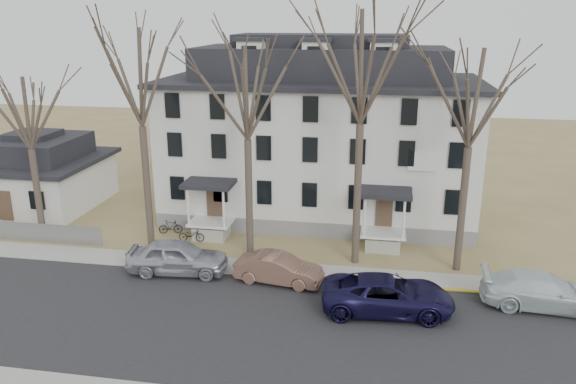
% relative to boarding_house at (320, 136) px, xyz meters
% --- Properties ---
extents(ground, '(120.00, 120.00, 0.00)m').
position_rel_boarding_house_xyz_m(ground, '(2.00, -17.95, -5.38)').
color(ground, olive).
rests_on(ground, ground).
extents(main_road, '(120.00, 10.00, 0.04)m').
position_rel_boarding_house_xyz_m(main_road, '(2.00, -15.95, -5.38)').
color(main_road, '#27272A').
rests_on(main_road, ground).
extents(far_sidewalk, '(120.00, 2.00, 0.08)m').
position_rel_boarding_house_xyz_m(far_sidewalk, '(2.00, -9.95, -5.38)').
color(far_sidewalk, '#A09F97').
rests_on(far_sidewalk, ground).
extents(yellow_curb, '(14.00, 0.25, 0.06)m').
position_rel_boarding_house_xyz_m(yellow_curb, '(7.00, -10.85, -5.38)').
color(yellow_curb, gold).
rests_on(yellow_curb, ground).
extents(boarding_house, '(20.80, 12.36, 12.05)m').
position_rel_boarding_house_xyz_m(boarding_house, '(0.00, 0.00, 0.00)').
color(boarding_house, slate).
rests_on(boarding_house, ground).
extents(small_house, '(8.70, 8.70, 5.00)m').
position_rel_boarding_house_xyz_m(small_house, '(-20.00, -1.96, -3.13)').
color(small_house, silver).
rests_on(small_house, ground).
extents(tree_far_left, '(8.40, 8.40, 13.72)m').
position_rel_boarding_house_xyz_m(tree_far_left, '(-9.00, -8.15, 4.96)').
color(tree_far_left, '#473B31').
rests_on(tree_far_left, ground).
extents(tree_mid_left, '(7.80, 7.80, 12.74)m').
position_rel_boarding_house_xyz_m(tree_mid_left, '(-3.00, -8.15, 4.22)').
color(tree_mid_left, '#473B31').
rests_on(tree_mid_left, ground).
extents(tree_center, '(9.00, 9.00, 14.70)m').
position_rel_boarding_house_xyz_m(tree_center, '(3.00, -8.15, 5.71)').
color(tree_center, '#473B31').
rests_on(tree_center, ground).
extents(tree_mid_right, '(7.80, 7.80, 12.74)m').
position_rel_boarding_house_xyz_m(tree_mid_right, '(8.50, -8.15, 4.22)').
color(tree_mid_right, '#473B31').
rests_on(tree_mid_right, ground).
extents(tree_bungalow, '(6.60, 6.60, 10.78)m').
position_rel_boarding_house_xyz_m(tree_bungalow, '(-16.00, -8.15, 2.74)').
color(tree_bungalow, '#473B31').
rests_on(tree_bungalow, ground).
extents(car_silver, '(5.49, 2.61, 1.81)m').
position_rel_boarding_house_xyz_m(car_silver, '(-6.23, -11.16, -4.47)').
color(car_silver, '#ADADBC').
rests_on(car_silver, ground).
extents(car_tan, '(4.68, 2.17, 1.49)m').
position_rel_boarding_house_xyz_m(car_tan, '(-0.73, -11.38, -4.64)').
color(car_tan, brown).
rests_on(car_tan, ground).
extents(car_navy, '(6.25, 3.23, 1.69)m').
position_rel_boarding_house_xyz_m(car_navy, '(4.77, -13.46, -4.54)').
color(car_navy, '#131035').
rests_on(car_navy, ground).
extents(car_white, '(5.75, 2.58, 1.64)m').
position_rel_boarding_house_xyz_m(car_white, '(11.97, -11.82, -4.56)').
color(car_white, silver).
rests_on(car_white, ground).
extents(bicycle_left, '(1.62, 0.66, 0.83)m').
position_rel_boarding_house_xyz_m(bicycle_left, '(-6.96, -6.88, -4.96)').
color(bicycle_left, black).
rests_on(bicycle_left, ground).
extents(bicycle_right, '(1.55, 0.78, 0.90)m').
position_rel_boarding_house_xyz_m(bicycle_right, '(-8.69, -5.87, -4.93)').
color(bicycle_right, black).
rests_on(bicycle_right, ground).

